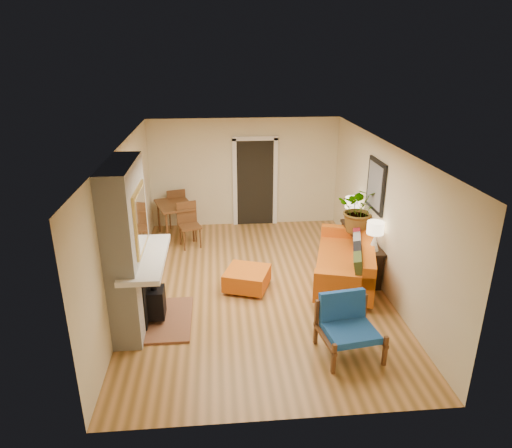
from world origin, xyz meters
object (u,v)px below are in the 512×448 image
object	(u,v)px
ottoman	(247,278)
blue_chair	(347,322)
lamp_near	(375,233)
lamp_far	(352,207)
console_table	(361,242)
houseplant	(360,209)
sofa	(349,261)
dining_table	(178,210)

from	to	relation	value
ottoman	blue_chair	world-z (taller)	blue_chair
lamp_near	lamp_far	world-z (taller)	same
ottoman	lamp_far	bearing A→B (deg)	29.84
blue_chair	lamp_far	xyz separation A→B (m)	(0.97, 3.21, 0.61)
blue_chair	console_table	xyz separation A→B (m)	(0.97, 2.49, 0.13)
houseplant	sofa	bearing A→B (deg)	-118.14
sofa	ottoman	xyz separation A→B (m)	(-1.92, -0.16, -0.18)
ottoman	dining_table	distance (m)	3.01
console_table	lamp_far	world-z (taller)	lamp_far
blue_chair	dining_table	world-z (taller)	dining_table
sofa	lamp_near	distance (m)	0.79
ottoman	lamp_far	xyz separation A→B (m)	(2.26, 1.30, 0.85)
ottoman	lamp_near	xyz separation A→B (m)	(2.26, -0.11, 0.85)
dining_table	lamp_far	size ratio (longest dim) A/B	3.43
sofa	houseplant	bearing A→B (deg)	61.86
sofa	blue_chair	bearing A→B (deg)	-106.96
blue_chair	lamp_near	xyz separation A→B (m)	(0.97, 1.80, 0.61)
sofa	houseplant	xyz separation A→B (m)	(0.32, 0.61, 0.79)
blue_chair	lamp_near	distance (m)	2.13
console_table	houseplant	xyz separation A→B (m)	(-0.01, 0.19, 0.62)
sofa	houseplant	size ratio (longest dim) A/B	2.67
lamp_far	console_table	bearing A→B (deg)	-90.00
blue_chair	sofa	bearing A→B (deg)	73.04
dining_table	console_table	xyz separation A→B (m)	(3.65, -2.06, -0.06)
lamp_near	houseplant	xyz separation A→B (m)	(-0.01, 0.88, 0.13)
houseplant	dining_table	bearing A→B (deg)	152.79
console_table	houseplant	world-z (taller)	houseplant
console_table	ottoman	bearing A→B (deg)	-165.64
dining_table	houseplant	xyz separation A→B (m)	(3.64, -1.87, 0.55)
lamp_far	blue_chair	bearing A→B (deg)	-106.78
sofa	houseplant	distance (m)	1.05
blue_chair	lamp_near	bearing A→B (deg)	61.79
blue_chair	houseplant	bearing A→B (deg)	70.36
lamp_near	sofa	bearing A→B (deg)	140.77
sofa	blue_chair	xyz separation A→B (m)	(-0.63, -2.08, 0.05)
dining_table	lamp_far	bearing A→B (deg)	-20.22
sofa	houseplant	world-z (taller)	houseplant
lamp_far	ottoman	bearing A→B (deg)	-150.16
lamp_far	houseplant	distance (m)	0.54
dining_table	lamp_near	size ratio (longest dim) A/B	3.43
ottoman	console_table	bearing A→B (deg)	14.36
lamp_near	dining_table	bearing A→B (deg)	143.00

